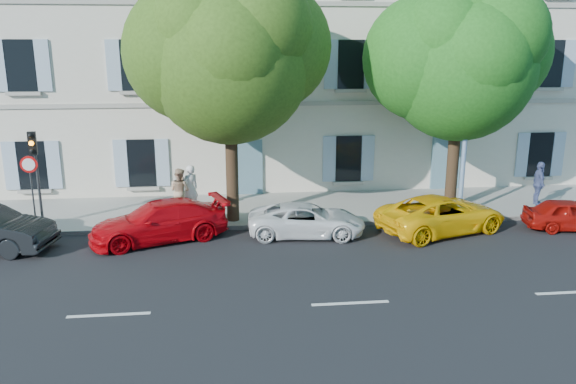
{
  "coord_description": "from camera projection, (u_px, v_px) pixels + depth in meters",
  "views": [
    {
      "loc": [
        -2.99,
        -16.86,
        6.37
      ],
      "look_at": [
        -0.95,
        2.0,
        1.4
      ],
      "focal_mm": 35.0,
      "sensor_mm": 36.0,
      "label": 1
    }
  ],
  "objects": [
    {
      "name": "car_red_coupe",
      "position": [
        159.0,
        221.0,
        18.76
      ],
      "size": [
        4.92,
        3.25,
        1.32
      ],
      "primitive_type": "imported",
      "rotation": [
        0.0,
        0.0,
        5.05
      ],
      "color": "#C2050D",
      "rests_on": "ground"
    },
    {
      "name": "car_yellow_supercar",
      "position": [
        442.0,
        214.0,
        19.63
      ],
      "size": [
        5.1,
        3.53,
        1.3
      ],
      "primitive_type": "imported",
      "rotation": [
        0.0,
        0.0,
        1.9
      ],
      "color": "yellow",
      "rests_on": "ground"
    },
    {
      "name": "car_red_hatchback",
      "position": [
        572.0,
        215.0,
        19.88
      ],
      "size": [
        3.42,
        1.79,
        1.11
      ],
      "primitive_type": "imported",
      "rotation": [
        0.0,
        0.0,
        1.42
      ],
      "color": "#A21009",
      "rests_on": "ground"
    },
    {
      "name": "tree_left",
      "position": [
        229.0,
        62.0,
        19.2
      ],
      "size": [
        5.68,
        5.68,
        8.8
      ],
      "color": "#3A2819",
      "rests_on": "sidewalk"
    },
    {
      "name": "street_lamp",
      "position": [
        472.0,
        82.0,
        19.89
      ],
      "size": [
        0.28,
        1.85,
        8.73
      ],
      "color": "#7293BF",
      "rests_on": "sidewalk"
    },
    {
      "name": "tree_right",
      "position": [
        460.0,
        67.0,
        20.75
      ],
      "size": [
        5.51,
        5.51,
        8.49
      ],
      "color": "#3A2819",
      "rests_on": "sidewalk"
    },
    {
      "name": "ground",
      "position": [
        324.0,
        249.0,
        18.14
      ],
      "size": [
        90.0,
        90.0,
        0.0
      ],
      "primitive_type": "plane",
      "color": "black"
    },
    {
      "name": "kerb",
      "position": [
        313.0,
        225.0,
        20.32
      ],
      "size": [
        36.0,
        0.16,
        0.16
      ],
      "primitive_type": "cube",
      "color": "#9E998E",
      "rests_on": "ground"
    },
    {
      "name": "sidewalk",
      "position": [
        305.0,
        208.0,
        22.4
      ],
      "size": [
        36.0,
        4.5,
        0.15
      ],
      "primitive_type": "cube",
      "color": "#A09E96",
      "rests_on": "ground"
    },
    {
      "name": "pedestrian_b",
      "position": [
        180.0,
        191.0,
        21.23
      ],
      "size": [
        1.08,
        1.04,
        1.75
      ],
      "primitive_type": "imported",
      "rotation": [
        0.0,
        0.0,
        2.52
      ],
      "color": "tan",
      "rests_on": "sidewalk"
    },
    {
      "name": "traffic_light",
      "position": [
        35.0,
        159.0,
        19.25
      ],
      "size": [
        0.29,
        0.38,
        3.39
      ],
      "color": "#383A3D",
      "rests_on": "sidewalk"
    },
    {
      "name": "car_white_coupe",
      "position": [
        307.0,
        220.0,
        19.28
      ],
      "size": [
        4.17,
        2.25,
        1.11
      ],
      "primitive_type": "imported",
      "rotation": [
        0.0,
        0.0,
        1.47
      ],
      "color": "white",
      "rests_on": "ground"
    },
    {
      "name": "road_sign",
      "position": [
        30.0,
        176.0,
        19.44
      ],
      "size": [
        0.59,
        0.09,
        2.54
      ],
      "color": "#383A3D",
      "rests_on": "sidewalk"
    },
    {
      "name": "building",
      "position": [
        289.0,
        53.0,
        26.43
      ],
      "size": [
        28.0,
        7.0,
        12.0
      ],
      "primitive_type": "cube",
      "color": "beige",
      "rests_on": "ground"
    },
    {
      "name": "pedestrian_a",
      "position": [
        190.0,
        188.0,
        21.48
      ],
      "size": [
        0.79,
        0.72,
        1.82
      ],
      "primitive_type": "imported",
      "rotation": [
        0.0,
        0.0,
        3.71
      ],
      "color": "white",
      "rests_on": "sidewalk"
    },
    {
      "name": "pedestrian_c",
      "position": [
        539.0,
        184.0,
        22.33
      ],
      "size": [
        0.63,
        1.11,
        1.77
      ],
      "primitive_type": "imported",
      "rotation": [
        0.0,
        0.0,
        1.37
      ],
      "color": "#4B598A",
      "rests_on": "sidewalk"
    }
  ]
}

